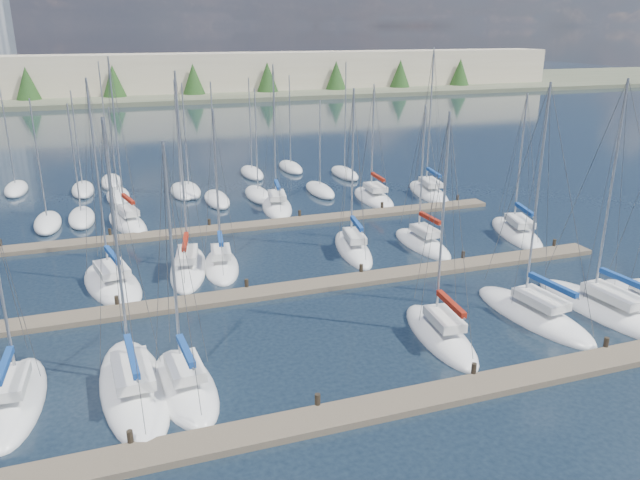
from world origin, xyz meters
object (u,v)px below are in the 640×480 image
object	(u,v)px
sailboat_i	(188,268)
sailboat_k	(353,249)
sailboat_r	(428,192)
sailboat_n	(127,222)
sailboat_f	(604,310)
sailboat_c	(185,386)
sailboat_l	(422,244)
sailboat_b	(134,388)
sailboat_q	(374,198)
sailboat_a	(17,400)
sailboat_h	(112,283)
sailboat_d	(440,335)
sailboat_j	(221,266)
sailboat_e	(533,315)
sailboat_p	(277,206)
sailboat_m	(516,233)

from	to	relation	value
sailboat_i	sailboat_k	size ratio (longest dim) A/B	1.11
sailboat_r	sailboat_n	xyz separation A→B (m)	(-29.56, -0.54, 0.01)
sailboat_i	sailboat_f	distance (m)	27.12
sailboat_r	sailboat_f	size ratio (longest dim) A/B	1.05
sailboat_c	sailboat_l	xyz separation A→B (m)	(20.25, 14.44, -0.00)
sailboat_b	sailboat_k	bearing A→B (deg)	37.47
sailboat_i	sailboat_n	xyz separation A→B (m)	(-3.45, 12.57, 0.01)
sailboat_q	sailboat_a	bearing A→B (deg)	-134.34
sailboat_q	sailboat_f	bearing A→B (deg)	-81.39
sailboat_n	sailboat_h	world-z (taller)	sailboat_n
sailboat_d	sailboat_l	xyz separation A→B (m)	(6.32, 13.90, -0.01)
sailboat_a	sailboat_d	world-z (taller)	sailboat_d
sailboat_c	sailboat_j	distance (m)	15.55
sailboat_n	sailboat_j	bearing A→B (deg)	-78.33
sailboat_e	sailboat_l	bearing A→B (deg)	83.81
sailboat_q	sailboat_l	xyz separation A→B (m)	(-1.99, -13.81, 0.01)
sailboat_r	sailboat_e	xyz separation A→B (m)	(-8.02, -27.36, -0.01)
sailboat_q	sailboat_h	xyz separation A→B (m)	(-25.08, -14.14, 0.00)
sailboat_e	sailboat_i	bearing A→B (deg)	135.05
sailboat_i	sailboat_p	bearing A→B (deg)	63.29
sailboat_q	sailboat_p	distance (m)	9.85
sailboat_i	sailboat_f	xyz separation A→B (m)	(22.52, -15.11, -0.01)
sailboat_j	sailboat_i	bearing A→B (deg)	178.84
sailboat_r	sailboat_h	world-z (taller)	sailboat_r
sailboat_n	sailboat_k	bearing A→B (deg)	-50.82
sailboat_r	sailboat_j	xyz separation A→B (m)	(-23.84, -13.48, -0.00)
sailboat_k	sailboat_l	world-z (taller)	sailboat_k
sailboat_q	sailboat_d	distance (m)	28.93
sailboat_f	sailboat_i	bearing A→B (deg)	140.78
sailboat_q	sailboat_d	xyz separation A→B (m)	(-8.31, -27.71, 0.01)
sailboat_n	sailboat_b	world-z (taller)	sailboat_n
sailboat_e	sailboat_d	distance (m)	6.46
sailboat_l	sailboat_b	bearing A→B (deg)	-150.38
sailboat_c	sailboat_n	size ratio (longest dim) A/B	0.84
sailboat_r	sailboat_e	size ratio (longest dim) A/B	1.06
sailboat_i	sailboat_k	bearing A→B (deg)	10.19
sailboat_d	sailboat_m	distance (m)	20.19
sailboat_a	sailboat_n	distance (m)	27.20
sailboat_a	sailboat_i	bearing A→B (deg)	58.58
sailboat_f	sailboat_j	bearing A→B (deg)	138.58
sailboat_d	sailboat_l	world-z (taller)	sailboat_d
sailboat_l	sailboat_p	size ratio (longest dim) A/B	0.84
sailboat_r	sailboat_a	bearing A→B (deg)	-133.50
sailboat_n	sailboat_b	size ratio (longest dim) A/B	1.10
sailboat_b	sailboat_l	world-z (taller)	sailboat_b
sailboat_r	sailboat_e	bearing A→B (deg)	-96.90
sailboat_f	sailboat_q	world-z (taller)	sailboat_f
sailboat_k	sailboat_r	bearing A→B (deg)	53.55
sailboat_a	sailboat_d	xyz separation A→B (m)	(21.30, -0.79, 0.01)
sailboat_b	sailboat_p	distance (m)	31.42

